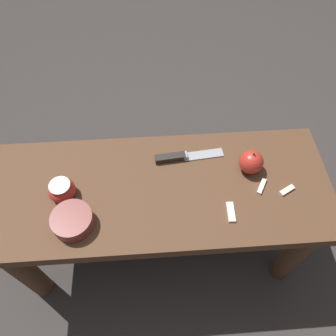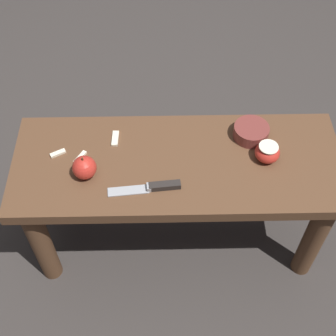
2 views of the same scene
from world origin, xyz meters
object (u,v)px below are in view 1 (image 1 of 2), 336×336
knife (179,157)px  apple_whole (251,162)px  wooden_bench (159,203)px  bowl (73,221)px  apple_cut (62,190)px

knife → apple_whole: apple_whole is taller
wooden_bench → knife: 0.16m
wooden_bench → bowl: 0.29m
wooden_bench → knife: knife is taller
apple_cut → bowl: (-0.04, 0.09, -0.01)m
knife → bowl: (0.31, 0.20, 0.01)m
knife → apple_cut: apple_cut is taller
apple_cut → apple_whole: bearing=-174.4°
wooden_bench → knife: bearing=-124.6°
knife → apple_cut: bearing=-167.9°
wooden_bench → knife: (-0.07, -0.10, 0.11)m
wooden_bench → apple_cut: bearing=1.2°
apple_cut → bowl: apple_cut is taller
wooden_bench → bowl: (0.24, 0.10, 0.12)m
bowl → wooden_bench: bearing=-157.2°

